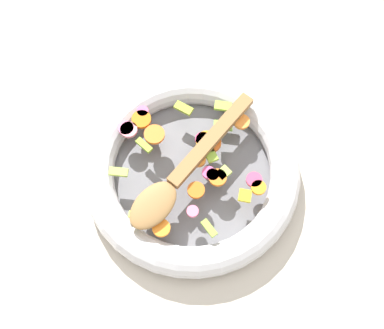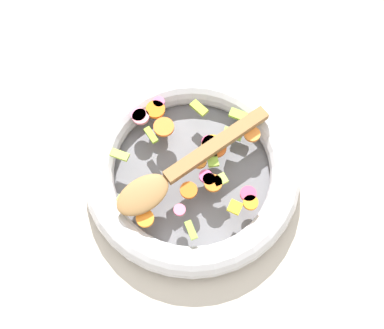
# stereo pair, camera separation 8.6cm
# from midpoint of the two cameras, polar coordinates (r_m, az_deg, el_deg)

# --- Properties ---
(ground_plane) EXTENTS (4.00, 4.00, 0.00)m
(ground_plane) POSITION_cam_midpoint_polar(r_m,az_deg,el_deg) (0.90, 2.70, -1.57)
(ground_plane) COLOR beige
(skillet) EXTENTS (0.36, 0.36, 0.05)m
(skillet) POSITION_cam_midpoint_polar(r_m,az_deg,el_deg) (0.88, 2.76, -1.04)
(skillet) COLOR slate
(skillet) RESTS_ON ground_plane
(chopped_vegetables) EXTENTS (0.26, 0.27, 0.01)m
(chopped_vegetables) POSITION_cam_midpoint_polar(r_m,az_deg,el_deg) (0.86, 2.76, 0.65)
(chopped_vegetables) COLOR orange
(chopped_vegetables) RESTS_ON skillet
(wooden_spoon) EXTENTS (0.29, 0.08, 0.01)m
(wooden_spoon) POSITION_cam_midpoint_polar(r_m,az_deg,el_deg) (0.84, 1.39, -1.02)
(wooden_spoon) COLOR olive
(wooden_spoon) RESTS_ON chopped_vegetables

